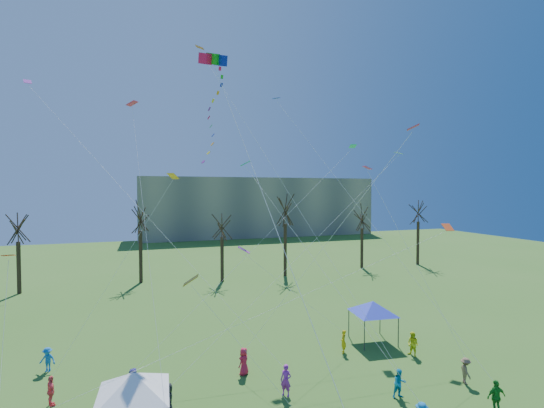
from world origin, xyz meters
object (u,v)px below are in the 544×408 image
object	(u,v)px
canopy_tent_blue	(373,307)
big_box_kite	(217,116)
distant_building	(258,207)
canopy_tent_white	(133,383)

from	to	relation	value
canopy_tent_blue	big_box_kite	bearing A→B (deg)	-172.37
big_box_kite	canopy_tent_blue	distance (m)	18.44
big_box_kite	canopy_tent_blue	world-z (taller)	big_box_kite
distant_building	big_box_kite	world-z (taller)	big_box_kite
canopy_tent_blue	distant_building	bearing A→B (deg)	80.60
canopy_tent_white	canopy_tent_blue	size ratio (longest dim) A/B	1.06
canopy_tent_white	canopy_tent_blue	bearing A→B (deg)	21.36
canopy_tent_white	canopy_tent_blue	xyz separation A→B (m)	(17.22, 6.73, -0.16)
canopy_tent_white	big_box_kite	bearing A→B (deg)	46.22
big_box_kite	canopy_tent_white	bearing A→B (deg)	-133.78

